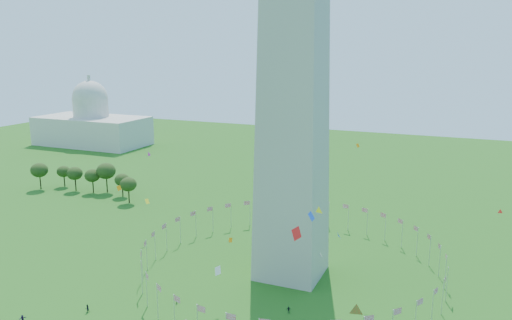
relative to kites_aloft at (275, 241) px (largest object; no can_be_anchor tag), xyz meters
The scene contains 4 objects.
flag_ring 28.99m from the kites_aloft, 100.42° to the left, with size 80.24×80.24×9.00m.
capitol_building 240.74m from the kites_aloft, 140.05° to the left, with size 70.00×35.00×46.00m, color beige, non-canonical shape.
kites_aloft is the anchor object (origin of this frame).
tree_line_west 128.98m from the kites_aloft, 149.27° to the left, with size 55.40×16.15×12.68m.
Camera 1 is at (40.82, -70.88, 60.34)m, focal length 35.00 mm.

